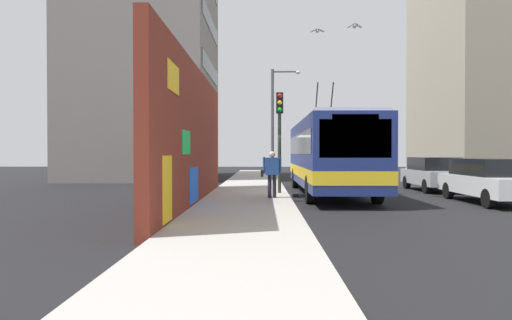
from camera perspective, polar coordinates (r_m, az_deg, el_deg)
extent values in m
plane|color=black|center=(19.88, 3.83, -4.27)|extent=(80.00, 80.00, 0.00)
cube|color=#ADA8A0|center=(19.85, -0.80, -4.06)|extent=(48.00, 3.20, 0.15)
cube|color=maroon|center=(15.69, -7.67, 2.85)|extent=(13.47, 0.30, 4.65)
cube|color=yellow|center=(10.65, -10.90, -3.52)|extent=(0.98, 0.02, 1.51)
cube|color=blue|center=(14.63, -7.67, -3.06)|extent=(1.70, 0.02, 1.10)
cube|color=green|center=(13.17, -8.61, 2.17)|extent=(1.30, 0.02, 0.68)
cube|color=yellow|center=(11.50, -10.16, 9.98)|extent=(1.39, 0.02, 0.69)
cube|color=gray|center=(34.38, -13.39, 15.22)|extent=(10.79, 9.00, 20.62)
cube|color=black|center=(32.60, -5.60, 5.48)|extent=(9.17, 0.04, 1.10)
cube|color=black|center=(33.01, -5.61, 11.02)|extent=(9.17, 0.04, 1.10)
cube|color=black|center=(33.72, -5.62, 16.38)|extent=(9.17, 0.04, 1.10)
cube|color=#9E937F|center=(42.50, 26.66, 12.89)|extent=(12.70, 9.02, 21.40)
cube|color=navy|center=(20.03, 8.97, 0.82)|extent=(11.43, 2.59, 2.63)
cube|color=silver|center=(20.07, 8.98, 4.75)|extent=(10.97, 2.39, 0.12)
cube|color=yellow|center=(20.04, 8.97, -1.38)|extent=(11.45, 2.61, 0.44)
cube|color=black|center=(14.42, 12.17, 2.62)|extent=(0.04, 2.20, 1.18)
cube|color=black|center=(20.03, 8.98, 1.95)|extent=(10.51, 2.62, 0.84)
cube|color=orange|center=(14.46, 12.17, 5.02)|extent=(0.06, 1.43, 0.28)
cylinder|color=black|center=(21.88, 9.26, 6.63)|extent=(1.43, 0.06, 2.00)
cylinder|color=black|center=(21.79, 7.43, 6.66)|extent=(1.43, 0.06, 2.00)
cylinder|color=black|center=(16.71, 14.75, -3.56)|extent=(1.00, 0.28, 1.00)
cylinder|color=black|center=(16.30, 6.67, -3.65)|extent=(1.00, 0.28, 1.00)
cylinder|color=black|center=(23.85, 10.53, -2.22)|extent=(1.00, 0.28, 1.00)
cylinder|color=black|center=(23.57, 4.88, -2.25)|extent=(1.00, 0.28, 1.00)
cube|color=white|center=(18.32, 26.86, -2.76)|extent=(4.86, 1.80, 0.66)
cube|color=black|center=(18.38, 26.74, -0.79)|extent=(2.91, 1.62, 0.60)
cylinder|color=black|center=(16.56, 26.79, -4.29)|extent=(0.64, 0.22, 0.64)
cylinder|color=black|center=(20.13, 26.91, -3.39)|extent=(0.64, 0.22, 0.64)
cylinder|color=black|center=(19.49, 22.66, -3.50)|extent=(0.64, 0.22, 0.64)
cube|color=#B7B7BC|center=(23.17, 21.14, -1.99)|extent=(4.24, 1.88, 0.66)
cube|color=black|center=(23.23, 21.08, -0.42)|extent=(2.54, 1.69, 0.60)
cylinder|color=black|center=(22.21, 24.42, -2.98)|extent=(0.64, 0.22, 0.64)
cylinder|color=black|center=(21.59, 20.33, -3.07)|extent=(0.64, 0.22, 0.64)
cylinder|color=black|center=(24.79, 21.84, -2.57)|extent=(0.64, 0.22, 0.64)
cylinder|color=black|center=(24.24, 18.13, -2.63)|extent=(0.64, 0.22, 0.64)
cylinder|color=#1E1E2D|center=(16.82, 2.29, -3.27)|extent=(0.14, 0.14, 0.84)
cylinder|color=#1E1E2D|center=(16.82, 1.71, -3.27)|extent=(0.14, 0.14, 0.84)
cube|color=#264C99|center=(16.78, 2.00, -0.77)|extent=(0.22, 0.49, 0.63)
cylinder|color=#264C99|center=(16.79, 3.00, -0.66)|extent=(0.09, 0.09, 0.60)
cylinder|color=#264C99|center=(16.78, 0.99, -0.66)|extent=(0.09, 0.09, 0.60)
sphere|color=beige|center=(16.77, 2.00, 0.69)|extent=(0.23, 0.23, 0.23)
cube|color=black|center=(16.79, 0.75, -1.67)|extent=(0.14, 0.10, 0.24)
cylinder|color=#2D382D|center=(18.85, 2.92, 2.14)|extent=(0.14, 0.14, 4.10)
cube|color=black|center=(18.74, 2.94, 7.05)|extent=(0.20, 0.28, 0.84)
sphere|color=red|center=(18.66, 2.96, 7.95)|extent=(0.18, 0.18, 0.18)
sphere|color=yellow|center=(18.63, 2.96, 7.09)|extent=(0.18, 0.18, 0.18)
sphere|color=green|center=(18.60, 2.96, 6.23)|extent=(0.18, 0.18, 0.18)
cylinder|color=#4C4C51|center=(27.98, 2.05, 4.39)|extent=(0.18, 0.18, 6.70)
cylinder|color=#4C4C51|center=(28.39, 3.64, 10.84)|extent=(0.10, 1.54, 0.10)
ellipsoid|color=silver|center=(28.42, 5.21, 10.72)|extent=(0.44, 0.28, 0.20)
ellipsoid|color=gray|center=(18.58, 12.10, 15.84)|extent=(0.32, 0.14, 0.12)
cube|color=gray|center=(18.62, 12.54, 15.90)|extent=(0.20, 0.25, 0.16)
cube|color=gray|center=(18.57, 11.66, 15.95)|extent=(0.20, 0.25, 0.16)
ellipsoid|color=gray|center=(19.43, 7.60, 15.49)|extent=(0.32, 0.14, 0.12)
cube|color=gray|center=(19.46, 8.02, 15.56)|extent=(0.20, 0.27, 0.12)
cube|color=gray|center=(19.43, 7.17, 15.59)|extent=(0.20, 0.27, 0.12)
cylinder|color=black|center=(19.29, 5.71, -4.43)|extent=(1.81, 1.81, 0.00)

